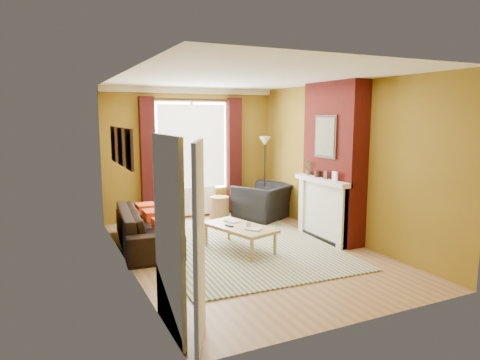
% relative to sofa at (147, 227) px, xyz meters
% --- Properties ---
extents(ground, '(5.50, 5.50, 0.00)m').
position_rel_sofa_xyz_m(ground, '(1.42, -0.97, -0.33)').
color(ground, olive).
rests_on(ground, ground).
extents(room_walls, '(3.82, 5.54, 2.83)m').
position_rel_sofa_xyz_m(room_walls, '(2.05, -0.68, 1.05)').
color(room_walls, olive).
rests_on(room_walls, ground).
extents(striped_rug, '(2.98, 4.02, 0.02)m').
position_rel_sofa_xyz_m(striped_rug, '(1.45, -0.64, -0.32)').
color(striped_rug, '#32498A').
rests_on(striped_rug, ground).
extents(sofa, '(1.09, 2.31, 0.65)m').
position_rel_sofa_xyz_m(sofa, '(0.00, 0.00, 0.00)').
color(sofa, black).
rests_on(sofa, ground).
extents(armchair, '(1.50, 1.45, 0.75)m').
position_rel_sofa_xyz_m(armchair, '(2.74, 0.86, 0.05)').
color(armchair, black).
rests_on(armchair, ground).
extents(coffee_table, '(0.97, 1.39, 0.42)m').
position_rel_sofa_xyz_m(coffee_table, '(1.32, -0.91, 0.05)').
color(coffee_table, tan).
rests_on(coffee_table, ground).
extents(wicker_stool, '(0.50, 0.50, 0.51)m').
position_rel_sofa_xyz_m(wicker_stool, '(1.81, 1.14, -0.07)').
color(wicker_stool, olive).
rests_on(wicker_stool, ground).
extents(floor_lamp, '(0.28, 0.28, 1.75)m').
position_rel_sofa_xyz_m(floor_lamp, '(2.97, 1.28, 1.06)').
color(floor_lamp, black).
rests_on(floor_lamp, ground).
extents(book_a, '(0.29, 0.31, 0.02)m').
position_rel_sofa_xyz_m(book_a, '(1.35, -1.28, 0.11)').
color(book_a, '#999999').
rests_on(book_a, coffee_table).
extents(book_b, '(0.24, 0.30, 0.02)m').
position_rel_sofa_xyz_m(book_b, '(1.23, -0.62, 0.10)').
color(book_b, '#999999').
rests_on(book_b, coffee_table).
extents(mug, '(0.12, 0.12, 0.08)m').
position_rel_sofa_xyz_m(mug, '(1.40, -1.08, 0.13)').
color(mug, '#999999').
rests_on(mug, coffee_table).
extents(tv_remote, '(0.10, 0.17, 0.02)m').
position_rel_sofa_xyz_m(tv_remote, '(1.16, -0.87, 0.10)').
color(tv_remote, '#242426').
rests_on(tv_remote, coffee_table).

